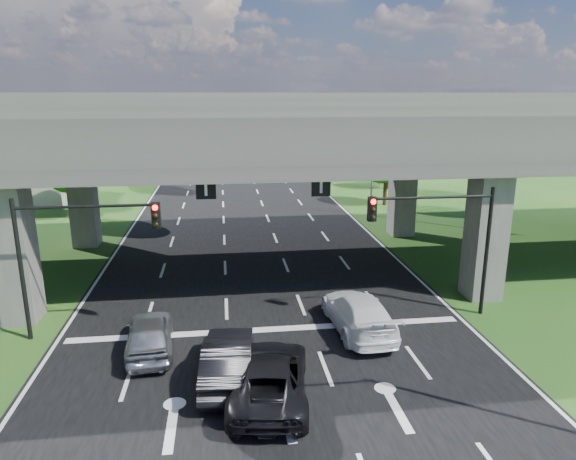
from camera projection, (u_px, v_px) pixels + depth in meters
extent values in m
plane|color=#1A4215|center=(277.00, 372.00, 18.95)|extent=(160.00, 160.00, 0.00)
cube|color=black|center=(258.00, 278.00, 28.53)|extent=(18.00, 120.00, 0.03)
cube|color=#363431|center=(253.00, 130.00, 28.39)|extent=(80.00, 15.00, 2.00)
cube|color=#585651|center=(264.00, 105.00, 21.06)|extent=(80.00, 0.50, 1.00)
cube|color=#585651|center=(246.00, 100.00, 34.95)|extent=(80.00, 0.50, 1.00)
cube|color=#585651|center=(13.00, 246.00, 22.44)|extent=(1.60, 1.60, 7.00)
cube|color=#585651|center=(83.00, 194.00, 33.94)|extent=(1.60, 1.60, 7.00)
cube|color=#585651|center=(486.00, 230.00, 25.16)|extent=(1.60, 1.60, 7.00)
cube|color=#585651|center=(403.00, 187.00, 36.66)|extent=(1.60, 1.60, 7.00)
cube|color=black|center=(206.00, 189.00, 21.89)|extent=(0.85, 0.06, 0.85)
cube|color=black|center=(321.00, 187.00, 22.51)|extent=(0.85, 0.06, 0.85)
cylinder|color=black|center=(487.00, 252.00, 23.25)|extent=(0.18, 0.18, 6.00)
cylinder|color=black|center=(433.00, 197.00, 22.24)|extent=(5.50, 0.12, 0.12)
cube|color=black|center=(372.00, 209.00, 21.83)|extent=(0.35, 0.28, 1.05)
sphere|color=#FF0C05|center=(374.00, 202.00, 21.59)|extent=(0.22, 0.22, 0.22)
cylinder|color=black|center=(21.00, 271.00, 20.78)|extent=(0.18, 0.18, 6.00)
cylinder|color=black|center=(85.00, 207.00, 20.45)|extent=(5.50, 0.12, 0.12)
cube|color=black|center=(156.00, 215.00, 20.72)|extent=(0.35, 0.28, 1.05)
sphere|color=#FF0C05|center=(155.00, 208.00, 20.47)|extent=(0.22, 0.22, 0.22)
cylinder|color=gray|center=(373.00, 156.00, 41.96)|extent=(0.16, 0.16, 10.00)
cylinder|color=gray|center=(357.00, 97.00, 40.56)|extent=(3.00, 0.10, 0.10)
cube|color=gray|center=(338.00, 98.00, 40.40)|extent=(0.60, 0.25, 0.18)
cylinder|color=gray|center=(332.00, 139.00, 57.29)|extent=(0.16, 0.16, 10.00)
cylinder|color=gray|center=(319.00, 96.00, 55.89)|extent=(3.00, 0.10, 0.10)
cube|color=gray|center=(306.00, 97.00, 55.74)|extent=(0.60, 0.25, 0.18)
cylinder|color=black|center=(72.00, 199.00, 41.71)|extent=(0.36, 0.36, 3.30)
sphere|color=#144C14|center=(68.00, 162.00, 40.94)|extent=(4.50, 4.50, 4.50)
sphere|color=#144C14|center=(70.00, 145.00, 40.35)|extent=(3.60, 3.60, 3.60)
sphere|color=#144C14|center=(67.00, 173.00, 41.52)|extent=(3.30, 3.30, 3.30)
cylinder|color=black|center=(63.00, 186.00, 49.06)|extent=(0.36, 0.36, 2.86)
sphere|color=#144C14|center=(59.00, 158.00, 48.39)|extent=(3.90, 3.90, 3.90)
sphere|color=#144C14|center=(62.00, 146.00, 47.85)|extent=(3.12, 3.12, 3.12)
sphere|color=#144C14|center=(58.00, 166.00, 48.94)|extent=(2.86, 2.86, 2.86)
cylinder|color=black|center=(121.00, 169.00, 57.14)|extent=(0.36, 0.36, 3.52)
sphere|color=#144C14|center=(118.00, 140.00, 56.31)|extent=(4.80, 4.80, 4.80)
sphere|color=#144C14|center=(121.00, 127.00, 55.70)|extent=(3.84, 3.84, 3.84)
sphere|color=#144C14|center=(117.00, 149.00, 56.91)|extent=(3.52, 3.52, 3.52)
cylinder|color=black|center=(385.00, 188.00, 46.99)|extent=(0.36, 0.36, 3.08)
sphere|color=#144C14|center=(387.00, 158.00, 46.27)|extent=(4.20, 4.20, 4.20)
sphere|color=#144C14|center=(393.00, 144.00, 45.71)|extent=(3.36, 3.36, 3.36)
sphere|color=#144C14|center=(382.00, 167.00, 46.84)|extent=(3.08, 3.08, 3.08)
cylinder|color=black|center=(389.00, 176.00, 55.06)|extent=(0.36, 0.36, 2.86)
sphere|color=#144C14|center=(390.00, 151.00, 54.39)|extent=(3.90, 3.90, 3.90)
sphere|color=#144C14|center=(396.00, 140.00, 53.85)|extent=(3.12, 3.12, 3.12)
sphere|color=#144C14|center=(386.00, 158.00, 54.94)|extent=(2.86, 2.86, 2.86)
cylinder|color=black|center=(336.00, 164.00, 62.17)|extent=(0.36, 0.36, 3.30)
sphere|color=#144C14|center=(337.00, 139.00, 61.40)|extent=(4.50, 4.50, 4.50)
sphere|color=#144C14|center=(341.00, 128.00, 60.81)|extent=(3.60, 3.60, 3.60)
sphere|color=#144C14|center=(334.00, 147.00, 61.98)|extent=(3.30, 3.30, 3.30)
imported|color=#A2A4AA|center=(150.00, 334.00, 20.24)|extent=(2.20, 4.62, 1.52)
imported|color=black|center=(228.00, 359.00, 18.21)|extent=(2.05, 4.98, 1.60)
imported|color=white|center=(358.00, 313.00, 22.09)|extent=(2.52, 5.60, 1.59)
imported|color=black|center=(269.00, 376.00, 17.19)|extent=(3.19, 5.72, 1.51)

